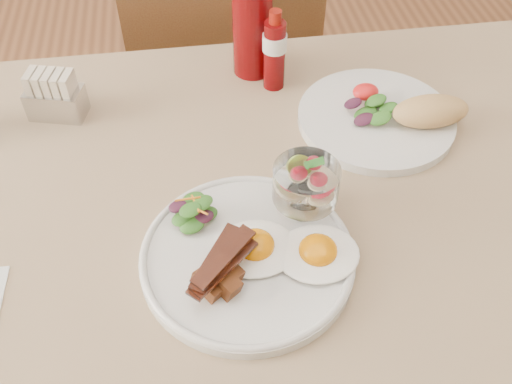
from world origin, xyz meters
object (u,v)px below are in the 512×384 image
object	(u,v)px
main_plate	(247,257)
sugar_caddy	(55,97)
fruit_cup	(306,184)
ketchup_bottle	(252,23)
hot_sauce_bottle	(274,51)
second_plate	(389,115)
chair_far	(223,73)
table	(265,254)

from	to	relation	value
main_plate	sugar_caddy	bearing A→B (deg)	128.25
main_plate	sugar_caddy	world-z (taller)	sugar_caddy
fruit_cup	ketchup_bottle	xyz separation A→B (m)	(-0.02, 0.35, 0.03)
ketchup_bottle	hot_sauce_bottle	bearing A→B (deg)	-59.28
main_plate	second_plate	world-z (taller)	second_plate
chair_far	table	bearing A→B (deg)	-90.00
hot_sauce_bottle	main_plate	bearing A→B (deg)	-104.58
hot_sauce_bottle	table	bearing A→B (deg)	-101.56
main_plate	chair_far	bearing A→B (deg)	87.24
chair_far	fruit_cup	size ratio (longest dim) A/B	10.29
main_plate	hot_sauce_bottle	xyz separation A→B (m)	(0.10, 0.37, 0.06)
fruit_cup	sugar_caddy	xyz separation A→B (m)	(-0.36, 0.28, -0.03)
main_plate	second_plate	xyz separation A→B (m)	(0.26, 0.24, 0.01)
ketchup_bottle	sugar_caddy	xyz separation A→B (m)	(-0.34, -0.08, -0.06)
main_plate	second_plate	bearing A→B (deg)	42.37
main_plate	fruit_cup	xyz separation A→B (m)	(0.09, 0.07, 0.06)
table	hot_sauce_bottle	distance (m)	0.34
sugar_caddy	main_plate	bearing A→B (deg)	-36.99
hot_sauce_bottle	second_plate	bearing A→B (deg)	-37.51
second_plate	chair_far	bearing A→B (deg)	114.75
fruit_cup	sugar_caddy	distance (m)	0.45
chair_far	ketchup_bottle	xyz separation A→B (m)	(0.03, -0.32, 0.32)
main_plate	hot_sauce_bottle	bearing A→B (deg)	75.42
hot_sauce_bottle	sugar_caddy	xyz separation A→B (m)	(-0.37, -0.03, -0.03)
hot_sauce_bottle	chair_far	bearing A→B (deg)	99.40
second_plate	ketchup_bottle	world-z (taller)	ketchup_bottle
main_plate	sugar_caddy	xyz separation A→B (m)	(-0.27, 0.34, 0.03)
second_plate	main_plate	bearing A→B (deg)	-137.63
table	ketchup_bottle	xyz separation A→B (m)	(0.03, 0.35, 0.18)
table	sugar_caddy	xyz separation A→B (m)	(-0.31, 0.27, 0.12)
ketchup_bottle	hot_sauce_bottle	xyz separation A→B (m)	(0.03, -0.05, -0.03)
second_plate	ketchup_bottle	distance (m)	0.28
table	hot_sauce_bottle	xyz separation A→B (m)	(0.06, 0.30, 0.16)
main_plate	sugar_caddy	size ratio (longest dim) A/B	2.81
main_plate	hot_sauce_bottle	distance (m)	0.39
ketchup_bottle	sugar_caddy	distance (m)	0.35
chair_far	sugar_caddy	bearing A→B (deg)	-127.72
chair_far	sugar_caddy	xyz separation A→B (m)	(-0.31, -0.39, 0.26)
main_plate	hot_sauce_bottle	world-z (taller)	hot_sauce_bottle
hot_sauce_bottle	sugar_caddy	distance (m)	0.37
hot_sauce_bottle	fruit_cup	bearing A→B (deg)	-91.61
chair_far	second_plate	size ratio (longest dim) A/B	3.48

